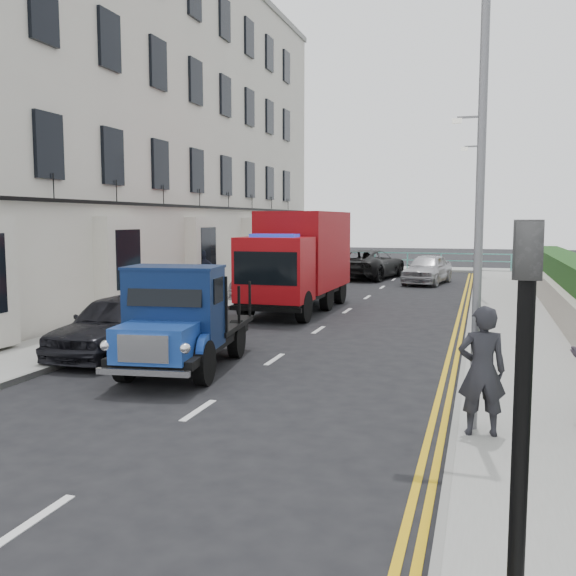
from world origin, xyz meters
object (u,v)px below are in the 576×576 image
at_px(lamp_mid, 479,196).
at_px(bedford_lorry, 177,325).
at_px(lamp_near, 472,154).
at_px(parked_car_front, 118,324).
at_px(pedestrian_east_near, 482,371).
at_px(lamp_far, 480,202).
at_px(red_lorry, 299,258).

bearing_deg(lamp_mid, bedford_lorry, -112.12).
relative_size(lamp_near, bedford_lorry, 1.48).
bearing_deg(parked_car_front, pedestrian_east_near, -24.12).
relative_size(lamp_near, lamp_far, 1.00).
bearing_deg(pedestrian_east_near, lamp_far, -99.80).
relative_size(lamp_far, pedestrian_east_near, 3.86).
height_order(lamp_far, red_lorry, lamp_far).
relative_size(lamp_near, red_lorry, 1.08).
bearing_deg(parked_car_front, red_lorry, 77.29).
bearing_deg(lamp_near, bedford_lorry, 158.97).
height_order(bedford_lorry, pedestrian_east_near, bedford_lorry).
relative_size(lamp_near, lamp_mid, 1.00).
xyz_separation_m(lamp_near, pedestrian_east_near, (0.22, -0.25, -2.97)).
distance_m(lamp_mid, lamp_far, 10.00).
relative_size(lamp_far, parked_car_front, 1.68).
height_order(lamp_near, lamp_far, same).
distance_m(lamp_near, lamp_far, 26.00).
xyz_separation_m(bedford_lorry, red_lorry, (-0.17, 9.53, 0.80)).
relative_size(red_lorry, parked_car_front, 1.56).
bearing_deg(lamp_mid, lamp_far, 90.00).
distance_m(red_lorry, parked_car_front, 8.53).
bearing_deg(lamp_near, red_lorry, 116.37).
bearing_deg(bedford_lorry, lamp_mid, 60.54).
xyz_separation_m(lamp_mid, pedestrian_east_near, (0.22, -16.25, -2.97)).
relative_size(bedford_lorry, red_lorry, 0.73).
bearing_deg(lamp_far, lamp_mid, -90.00).
bearing_deg(red_lorry, lamp_far, 68.95).
height_order(lamp_near, lamp_mid, same).
distance_m(lamp_mid, pedestrian_east_near, 16.52).
distance_m(lamp_near, red_lorry, 13.24).
bearing_deg(lamp_mid, pedestrian_east_near, -89.21).
distance_m(lamp_mid, parked_car_front, 15.11).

